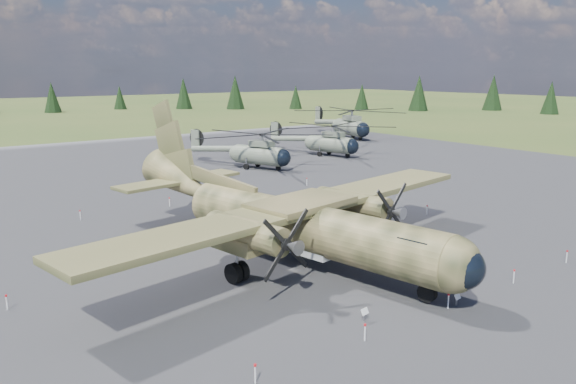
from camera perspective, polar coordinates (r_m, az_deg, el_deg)
ground at (r=38.91m, az=-1.93°, el=-5.98°), size 500.00×500.00×0.00m
apron at (r=47.15m, az=-8.86°, el=-2.86°), size 120.00×120.00×0.04m
transport_plane at (r=36.24m, az=-0.02°, el=-2.35°), size 32.00×28.81×10.54m
helicopter_near at (r=70.57m, az=-3.01°, el=4.92°), size 23.04×23.04×4.51m
helicopter_mid at (r=81.43m, az=4.35°, el=5.87°), size 21.90×22.60×4.49m
helicopter_far at (r=102.87m, az=6.34°, el=7.47°), size 24.26×25.98×5.29m
info_placard_left at (r=28.54m, az=7.78°, el=-12.06°), size 0.47×0.25×0.70m
info_placard_right at (r=31.35m, az=16.82°, el=-10.25°), size 0.44×0.23×0.67m
barrier_fence at (r=38.45m, az=-2.43°, el=-5.41°), size 33.12×29.62×0.85m
treeline at (r=34.63m, az=-0.20°, el=0.06°), size 313.02×316.51×10.96m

